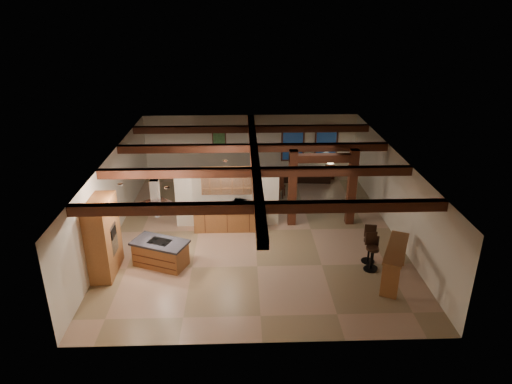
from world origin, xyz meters
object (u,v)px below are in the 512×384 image
at_px(dining_table, 259,195).
at_px(bar_counter, 395,258).
at_px(sofa, 307,174).
at_px(kitchen_island, 161,253).

xyz_separation_m(dining_table, bar_counter, (3.79, -5.98, 0.46)).
bearing_deg(sofa, kitchen_island, 56.87).
bearing_deg(bar_counter, sofa, 99.98).
bearing_deg(dining_table, kitchen_island, -139.34).
bearing_deg(kitchen_island, dining_table, 55.75).
bearing_deg(dining_table, sofa, 30.46).
distance_m(sofa, bar_counter, 8.48).
xyz_separation_m(kitchen_island, dining_table, (3.33, 4.90, -0.14)).
xyz_separation_m(kitchen_island, bar_counter, (7.12, -1.09, 0.32)).
distance_m(dining_table, bar_counter, 7.09).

